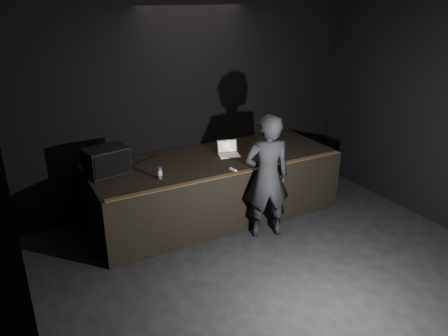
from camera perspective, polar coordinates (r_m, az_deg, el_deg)
name	(u,v)px	position (r m, az deg, el deg)	size (l,w,h in m)	color
ground	(321,309)	(5.56, 12.56, -17.51)	(7.00, 7.00, 0.00)	black
room_walls	(338,148)	(4.57, 14.63, 2.55)	(6.10, 7.10, 3.52)	black
stage_riser	(215,187)	(7.22, -1.22, -2.46)	(4.00, 1.50, 1.00)	black
riser_lip	(237,173)	(6.44, 1.66, -0.66)	(3.92, 0.10, 0.01)	brown
stage_monitor	(107,161)	(6.61, -15.09, 0.92)	(0.65, 0.53, 0.39)	black
cable	(138,165)	(6.87, -11.18, 0.42)	(0.02, 0.02, 0.98)	black
laptop	(228,151)	(7.17, 0.57, 2.20)	(0.40, 0.37, 0.23)	white
beer_can	(160,173)	(6.30, -8.41, -0.64)	(0.07, 0.07, 0.18)	silver
plastic_cup	(272,149)	(7.33, 6.27, 2.46)	(0.08, 0.08, 0.11)	white
wii_remote	(233,170)	(6.54, 1.17, -0.23)	(0.03, 0.15, 0.03)	silver
person	(267,177)	(6.46, 5.61, -1.18)	(0.70, 0.46, 1.91)	black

